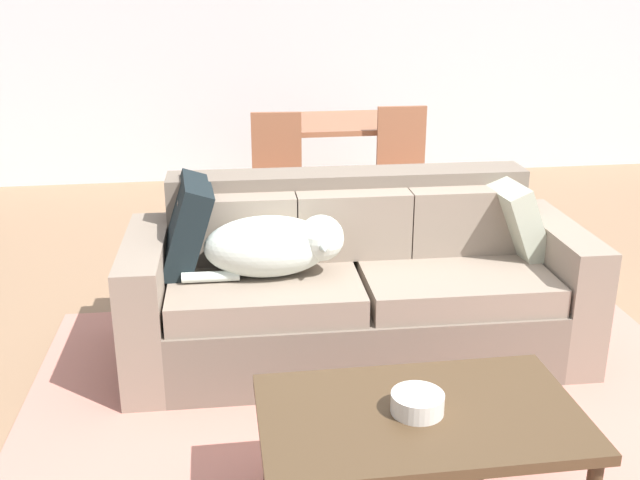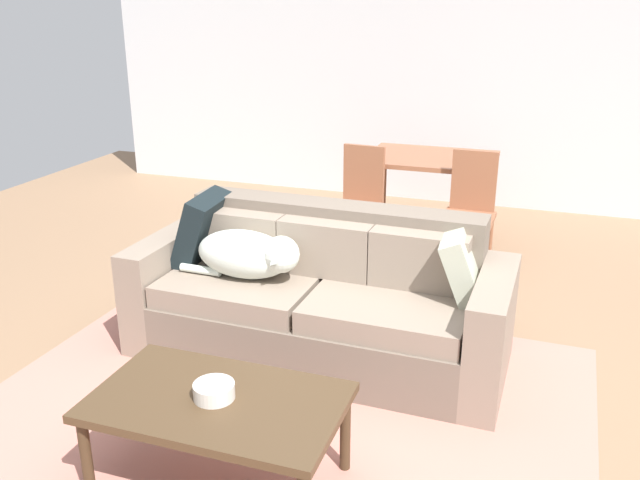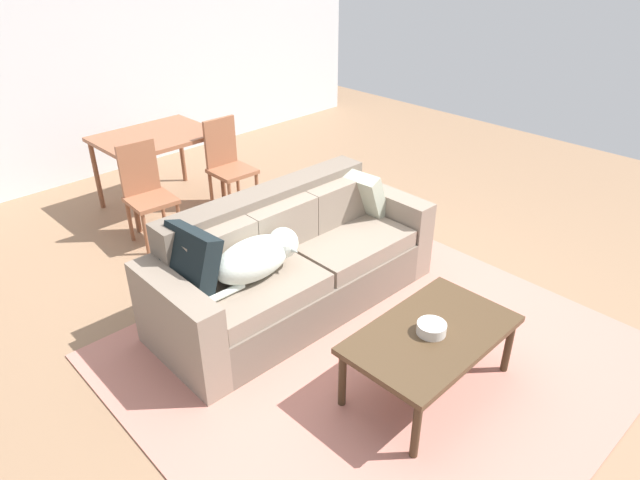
{
  "view_description": "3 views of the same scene",
  "coord_description": "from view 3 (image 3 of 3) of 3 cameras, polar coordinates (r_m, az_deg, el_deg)",
  "views": [
    {
      "loc": [
        -0.96,
        -3.13,
        1.87
      ],
      "look_at": [
        -0.5,
        0.09,
        0.71
      ],
      "focal_mm": 41.96,
      "sensor_mm": 36.0,
      "label": 1
    },
    {
      "loc": [
        0.95,
        -3.26,
        2.11
      ],
      "look_at": [
        -0.24,
        0.21,
        0.79
      ],
      "focal_mm": 38.06,
      "sensor_mm": 36.0,
      "label": 2
    },
    {
      "loc": [
        -2.74,
        -2.46,
        2.66
      ],
      "look_at": [
        -0.25,
        0.05,
        0.67
      ],
      "focal_mm": 31.66,
      "sensor_mm": 36.0,
      "label": 3
    }
  ],
  "objects": [
    {
      "name": "ground_plane",
      "position": [
        4.54,
        2.74,
        -6.54
      ],
      "size": [
        10.0,
        10.0,
        0.0
      ],
      "primitive_type": "plane",
      "color": "#8E6C4F"
    },
    {
      "name": "back_partition",
      "position": [
        7.14,
        -22.33,
        16.71
      ],
      "size": [
        8.0,
        0.12,
        2.7
      ],
      "primitive_type": "cube",
      "color": "silver",
      "rests_on": "ground"
    },
    {
      "name": "area_rug",
      "position": [
        4.08,
        5.82,
        -11.36
      ],
      "size": [
        3.3,
        3.06,
        0.01
      ],
      "primitive_type": "cube",
      "rotation": [
        0.0,
        0.0,
        -0.02
      ],
      "color": "tan",
      "rests_on": "ground"
    },
    {
      "name": "couch",
      "position": [
        4.38,
        -2.89,
        -2.5
      ],
      "size": [
        2.29,
        0.95,
        0.9
      ],
      "rotation": [
        0.0,
        0.0,
        -0.02
      ],
      "color": "#6D6053",
      "rests_on": "ground"
    },
    {
      "name": "dog_on_left_cushion",
      "position": [
        3.92,
        -6.25,
        -1.69
      ],
      "size": [
        0.78,
        0.35,
        0.3
      ],
      "rotation": [
        0.0,
        0.0,
        -0.02
      ],
      "color": "silver",
      "rests_on": "couch"
    },
    {
      "name": "throw_pillow_by_left_arm",
      "position": [
        3.83,
        -13.14,
        -2.24
      ],
      "size": [
        0.3,
        0.47,
        0.48
      ],
      "primitive_type": "cube",
      "rotation": [
        0.0,
        0.32,
        0.06
      ],
      "color": "black",
      "rests_on": "couch"
    },
    {
      "name": "throw_pillow_by_right_arm",
      "position": [
        4.78,
        4.23,
        4.69
      ],
      "size": [
        0.29,
        0.41,
        0.41
      ],
      "primitive_type": "cube",
      "rotation": [
        0.0,
        -0.38,
        0.07
      ],
      "color": "#ABB099",
      "rests_on": "couch"
    },
    {
      "name": "coffee_table",
      "position": [
        3.62,
        11.19,
        -9.69
      ],
      "size": [
        1.11,
        0.66,
        0.46
      ],
      "color": "#483420",
      "rests_on": "ground"
    },
    {
      "name": "bowl_on_coffee_table",
      "position": [
        3.56,
        11.2,
        -8.75
      ],
      "size": [
        0.18,
        0.18,
        0.07
      ],
      "primitive_type": "cylinder",
      "color": "silver",
      "rests_on": "coffee_table"
    },
    {
      "name": "dining_table",
      "position": [
        6.12,
        -16.29,
        9.46
      ],
      "size": [
        1.13,
        0.88,
        0.78
      ],
      "color": "#955A3D",
      "rests_on": "ground"
    },
    {
      "name": "dining_chair_near_left",
      "position": [
        5.47,
        -17.15,
        4.88
      ],
      "size": [
        0.43,
        0.43,
        0.94
      ],
      "rotation": [
        0.0,
        0.0,
        -0.08
      ],
      "color": "#955A3D",
      "rests_on": "ground"
    },
    {
      "name": "dining_chair_near_right",
      "position": [
        5.89,
        -9.33,
        7.78
      ],
      "size": [
        0.41,
        0.41,
        0.97
      ],
      "rotation": [
        0.0,
        0.0,
        -0.03
      ],
      "color": "#955A3D",
      "rests_on": "ground"
    }
  ]
}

